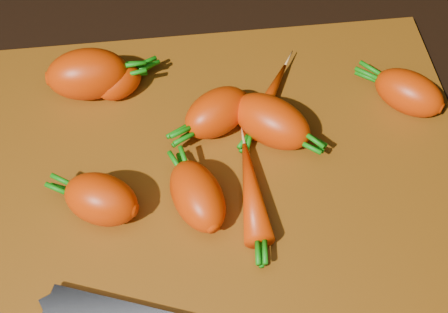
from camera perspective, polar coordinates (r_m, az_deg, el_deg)
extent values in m
cube|color=black|center=(0.63, 0.10, -2.56)|extent=(2.00, 2.00, 0.01)
cube|color=brown|center=(0.62, 0.11, -2.02)|extent=(0.50, 0.40, 0.01)
ellipsoid|color=#E33600|center=(0.68, -12.36, 7.36)|extent=(0.09, 0.06, 0.05)
ellipsoid|color=#E33600|center=(0.59, -11.17, -3.86)|extent=(0.08, 0.07, 0.05)
ellipsoid|color=#E33600|center=(0.63, 4.36, 3.23)|extent=(0.10, 0.09, 0.05)
ellipsoid|color=#E33600|center=(0.58, -2.45, -3.62)|extent=(0.07, 0.09, 0.05)
ellipsoid|color=#E33600|center=(0.63, -0.65, 4.05)|extent=(0.09, 0.08, 0.05)
ellipsoid|color=#E33600|center=(0.68, -9.55, 6.70)|extent=(0.06, 0.06, 0.03)
ellipsoid|color=#E33600|center=(0.68, 16.56, 5.62)|extent=(0.09, 0.08, 0.04)
ellipsoid|color=#E33600|center=(0.66, 4.07, 5.32)|extent=(0.07, 0.10, 0.02)
ellipsoid|color=#E33600|center=(0.59, 2.53, -3.13)|extent=(0.03, 0.11, 0.03)
cube|color=gray|center=(0.57, -15.89, -12.72)|extent=(0.19, 0.10, 0.00)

